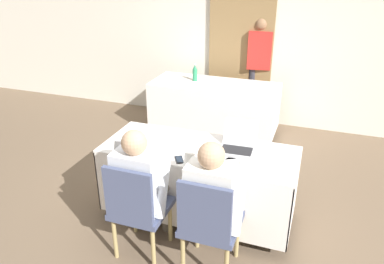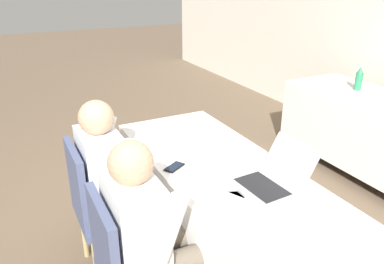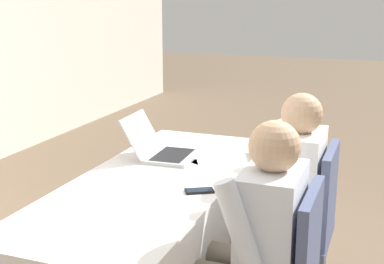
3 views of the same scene
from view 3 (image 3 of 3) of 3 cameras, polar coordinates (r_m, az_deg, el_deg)
name	(u,v)px [view 3 (image 3 of 3)]	position (r m, az deg, el deg)	size (l,w,h in m)	color
conference_table_near	(156,215)	(2.66, -3.91, -8.82)	(1.78, 0.72, 0.75)	white
laptop	(163,150)	(2.91, -3.12, -1.88)	(0.33, 0.38, 0.23)	#B7B7BC
cell_phone	(199,191)	(2.42, 0.78, -6.28)	(0.12, 0.14, 0.01)	black
paper_beside_laptop	(80,208)	(2.29, -11.84, -7.89)	(0.30, 0.35, 0.00)	white
paper_centre_table	(170,166)	(2.77, -2.35, -3.65)	(0.32, 0.36, 0.00)	white
paper_left_edge	(204,159)	(2.89, 1.31, -2.85)	(0.31, 0.36, 0.00)	white
chair_near_right	(301,224)	(2.78, 11.59, -9.55)	(0.44, 0.44, 0.90)	tan
person_checkered_shirt	(252,242)	(2.19, 6.38, -11.58)	(0.50, 0.52, 1.16)	#665B4C
person_white_shirt	(282,191)	(2.74, 9.61, -6.24)	(0.50, 0.52, 1.16)	#665B4C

